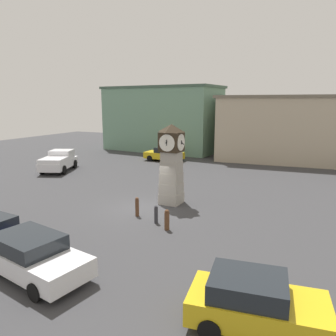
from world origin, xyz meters
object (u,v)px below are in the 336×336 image
car_by_building (33,255)px  car_far_lot (165,154)px  bollard_far_row (137,207)px  car_silver_hatch (255,303)px  clock_tower (171,163)px  bollard_mid_row (156,214)px  pickup_truck (59,161)px  bollard_near_tower (167,220)px

car_by_building → car_far_lot: (-6.38, 23.78, -0.02)m
bollard_far_row → car_silver_hatch: 10.27m
clock_tower → car_by_building: (-0.82, -10.26, -1.80)m
bollard_mid_row → bollard_far_row: bearing=161.5°
car_silver_hatch → bollard_mid_row: bearing=136.4°
car_far_lot → pickup_truck: pickup_truck is taller
car_by_building → car_far_lot: 24.62m
clock_tower → bollard_near_tower: clock_tower is taller
clock_tower → car_silver_hatch: (7.17, -9.63, -1.79)m
bollard_near_tower → bollard_mid_row: (-0.93, 0.59, -0.05)m
clock_tower → bollard_far_row: bearing=-103.1°
car_silver_hatch → bollard_near_tower: bearing=134.8°
bollard_far_row → car_far_lot: car_far_lot is taller
bollard_far_row → car_silver_hatch: car_silver_hatch is taller
bollard_far_row → pickup_truck: (-13.07, 7.48, 0.37)m
clock_tower → bollard_far_row: clock_tower is taller
bollard_near_tower → car_by_building: (-2.52, -6.14, 0.25)m
pickup_truck → bollard_near_tower: bearing=-29.0°
bollard_near_tower → bollard_mid_row: 1.11m
bollard_near_tower → bollard_mid_row: size_ratio=1.10×
pickup_truck → car_far_lot: bearing=54.1°
car_by_building → car_silver_hatch: size_ratio=1.17×
clock_tower → car_silver_hatch: 12.14m
bollard_mid_row → car_far_lot: 18.82m
bollard_far_row → pickup_truck: 15.06m
bollard_near_tower → car_silver_hatch: car_silver_hatch is taller
pickup_truck → clock_tower: bearing=-17.9°
clock_tower → car_far_lot: (-7.20, 13.51, -1.82)m
car_silver_hatch → pickup_truck: 25.23m
bollard_mid_row → bollard_far_row: 1.56m
clock_tower → pickup_truck: (-13.77, 4.44, -1.66)m
bollard_mid_row → pickup_truck: (-14.54, 7.97, 0.44)m
clock_tower → car_far_lot: bearing=118.0°
bollard_near_tower → bollard_far_row: bearing=155.7°
bollard_mid_row → car_far_lot: (-7.97, 17.04, 0.27)m
bollard_near_tower → bollard_far_row: bollard_far_row is taller
bollard_near_tower → car_silver_hatch: size_ratio=0.26×
clock_tower → car_by_building: clock_tower is taller
bollard_mid_row → pickup_truck: pickup_truck is taller
clock_tower → car_far_lot: 15.42m
clock_tower → bollard_near_tower: (1.70, -4.12, -2.04)m
bollard_mid_row → clock_tower: bearing=102.3°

